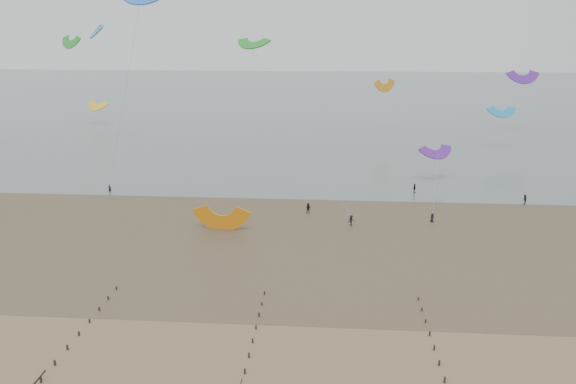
% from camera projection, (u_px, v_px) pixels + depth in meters
% --- Properties ---
extents(ground, '(500.00, 500.00, 0.00)m').
position_uv_depth(ground, '(210.00, 349.00, 55.30)').
color(ground, brown).
rests_on(ground, ground).
extents(sea_and_shore, '(500.00, 665.00, 0.03)m').
position_uv_depth(sea_and_shore, '(230.00, 228.00, 88.46)').
color(sea_and_shore, '#475654').
rests_on(sea_and_shore, ground).
extents(kitesurfers, '(89.37, 20.15, 1.85)m').
position_uv_depth(kitesurfers, '(415.00, 203.00, 98.10)').
color(kitesurfers, black).
rests_on(kitesurfers, ground).
extents(grounded_kite, '(8.25, 6.73, 4.23)m').
position_uv_depth(grounded_kite, '(222.00, 229.00, 87.87)').
color(grounded_kite, orange).
rests_on(grounded_kite, ground).
extents(kites_airborne, '(235.34, 118.56, 40.63)m').
position_uv_depth(kites_airborne, '(247.00, 74.00, 142.26)').
color(kites_airborne, green).
rests_on(kites_airborne, ground).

